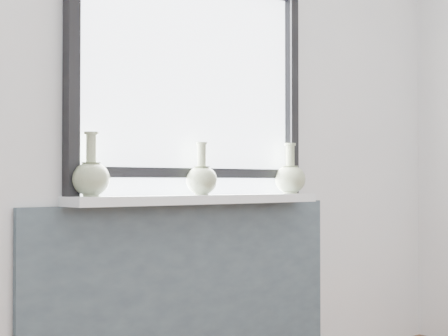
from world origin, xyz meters
TOP-DOWN VIEW (x-y plane):
  - back_wall at (0.00, 1.81)m, footprint 3.60×0.02m
  - apron_panel at (0.00, 1.78)m, footprint 1.70×0.03m
  - windowsill at (0.00, 1.71)m, footprint 1.32×0.18m
  - window at (0.00, 1.77)m, footprint 1.30×0.06m
  - vase_a at (-0.56, 1.71)m, footprint 0.15×0.15m
  - vase_b at (-0.01, 1.70)m, footprint 0.14×0.14m
  - vase_c at (0.56, 1.70)m, footprint 0.16×0.16m

SIDE VIEW (x-z plane):
  - apron_panel at x=0.00m, z-range 0.00..0.86m
  - windowsill at x=0.00m, z-range 0.86..0.90m
  - vase_b at x=-0.01m, z-range 0.86..1.10m
  - vase_c at x=0.56m, z-range 0.85..1.11m
  - vase_a at x=-0.56m, z-range 0.85..1.11m
  - back_wall at x=0.00m, z-range 0.00..2.60m
  - window at x=0.00m, z-range 0.92..1.97m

